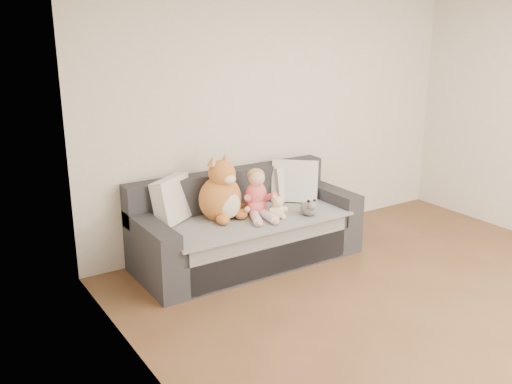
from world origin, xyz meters
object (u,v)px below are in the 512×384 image
at_px(plush_cat, 222,195).
at_px(sippy_cup, 271,210).
at_px(teddy_bear, 278,209).
at_px(sofa, 246,230).
at_px(toddler, 257,196).

relative_size(plush_cat, sippy_cup, 6.36).
bearing_deg(teddy_bear, sofa, 140.95).
xyz_separation_m(toddler, teddy_bear, (0.12, -0.17, -0.10)).
distance_m(sofa, plush_cat, 0.47).
height_order(teddy_bear, sippy_cup, teddy_bear).
distance_m(sofa, teddy_bear, 0.42).
height_order(sofa, teddy_bear, sofa).
distance_m(sofa, sippy_cup, 0.33).
height_order(sofa, sippy_cup, sofa).
distance_m(sofa, toddler, 0.38).
bearing_deg(sippy_cup, teddy_bear, -90.11).
relative_size(teddy_bear, sippy_cup, 2.36).
xyz_separation_m(sofa, plush_cat, (-0.24, 0.03, 0.40)).
relative_size(sofa, plush_cat, 3.41).
bearing_deg(sofa, toddler, -51.57).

